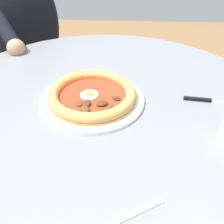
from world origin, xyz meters
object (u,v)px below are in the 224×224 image
Objects in this scene: fork_utensil at (120,220)px; steak_knife at (208,100)px; pizza_on_plate at (92,96)px; diner_person at (33,62)px; cafe_chair_diner at (27,57)px; dining_table at (104,135)px.

steak_knife is at bearing 57.14° from fork_utensil.
pizza_on_plate is 1.84× the size of fork_utensil.
pizza_on_plate is 0.33m from steak_knife.
diner_person is 1.45× the size of cafe_chair_diner.
diner_person is at bearing 124.60° from dining_table.
pizza_on_plate reaches higher than fork_utensil.
diner_person is (-0.44, 0.64, -0.08)m from dining_table.
pizza_on_plate is at bearing 103.99° from fork_utensil.
diner_person is (-0.74, 0.61, -0.20)m from steak_knife.
cafe_chair_diner reaches higher than fork_utensil.
fork_utensil is at bearing -80.65° from dining_table.
diner_person reaches higher than dining_table.
dining_table is at bearing -175.10° from steak_knife.
steak_knife is (0.33, 0.02, -0.02)m from pizza_on_plate.
diner_person is at bearing 116.76° from fork_utensil.
steak_knife is 0.98m from diner_person.
pizza_on_plate reaches higher than dining_table.
diner_person is at bearing 123.01° from pizza_on_plate.
dining_table is 0.78m from diner_person.
pizza_on_plate reaches higher than steak_knife.
dining_table is at bearing 99.35° from fork_utensil.
steak_knife is 1.21× the size of fork_utensil.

